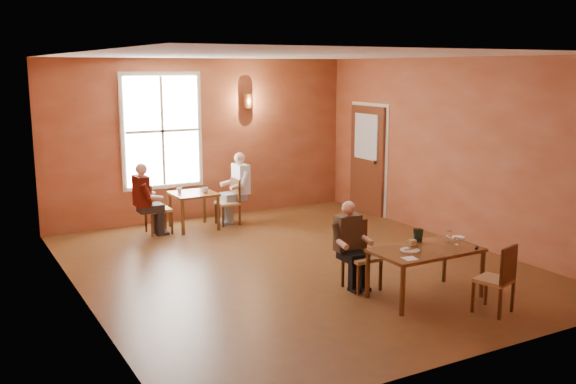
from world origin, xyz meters
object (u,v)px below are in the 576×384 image
chair_empty (494,278)px  chair_diner_maroon (158,208)px  diner_main (363,249)px  main_table (425,273)px  second_table (194,211)px  diner_maroon (156,199)px  chair_diner_main (362,256)px  chair_diner_white (227,202)px  diner_white (229,191)px

chair_empty → chair_diner_maroon: (-2.27, 5.47, 0.03)m
diner_main → chair_empty: size_ratio=1.32×
main_table → second_table: 4.86m
chair_diner_maroon → diner_maroon: 0.17m
main_table → diner_main: size_ratio=1.23×
chair_diner_main → chair_empty: (0.87, -1.42, -0.02)m
chair_diner_main → second_table: 4.12m
chair_diner_main → second_table: size_ratio=1.18×
main_table → chair_empty: (0.37, -0.77, 0.10)m
second_table → chair_diner_maroon: bearing=180.0°
main_table → chair_diner_white: bearing=97.3°
diner_white → chair_diner_main: bearing=-178.9°
chair_empty → diner_maroon: diner_maroon is taller
chair_empty → chair_diner_white: bearing=82.6°
chair_diner_white → chair_empty: bearing=-169.9°
chair_diner_white → diner_maroon: size_ratio=0.69×
main_table → chair_diner_maroon: 5.07m
diner_white → chair_empty: bearing=-170.2°
chair_diner_white → diner_white: 0.21m
second_table → diner_maroon: size_ratio=0.61×
diner_main → chair_empty: 1.65m
main_table → diner_white: size_ratio=1.07×
chair_empty → diner_maroon: 5.94m
chair_diner_maroon → chair_diner_main: bearing=19.2°
main_table → chair_diner_white: size_ratio=1.61×
main_table → chair_diner_maroon: bearing=112.1°
diner_main → chair_diner_white: 4.08m
diner_maroon → diner_white: bearing=90.0°
chair_diner_maroon → diner_maroon: bearing=-90.0°
chair_empty → second_table: (-1.62, 5.47, -0.09)m
main_table → diner_maroon: (-1.94, 4.69, 0.29)m
diner_white → diner_maroon: (-1.36, 0.00, -0.02)m
main_table → diner_white: bearing=97.0°
chair_empty → diner_white: 5.55m
chair_diner_main → diner_main: (0.00, -0.03, 0.11)m
main_table → chair_empty: bearing=-64.6°
diner_white → diner_maroon: diner_white is taller
second_table → chair_diner_maroon: 0.66m
main_table → chair_empty: size_ratio=1.62×
diner_main → chair_diner_maroon: 4.31m
chair_diner_white → diner_maroon: 1.34m
second_table → chair_empty: bearing=-73.5°
chair_diner_main → chair_empty: size_ratio=1.05×
diner_main → chair_empty: diner_main is taller
chair_empty → diner_white: size_ratio=0.66×
diner_main → diner_maroon: diner_maroon is taller
chair_diner_main → second_table: (-0.76, 4.04, -0.11)m
main_table → diner_white: diner_white is taller
second_table → chair_diner_maroon: chair_diner_maroon is taller
diner_main → second_table: size_ratio=1.48×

